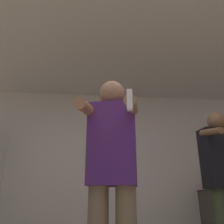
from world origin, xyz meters
The scene contains 4 objects.
wall_back centered at (0.00, 2.84, 1.27)m, with size 7.00×0.06×2.55m.
ceiling_slab centered at (0.00, 1.40, 2.57)m, with size 7.00×3.33×0.05m.
bottle_green_wine centered at (1.62, 2.44, 1.01)m, with size 0.08×0.08×0.26m.
person_woman_foreground centered at (-0.16, 0.52, 0.91)m, with size 0.49×0.54×1.64m.
Camera 1 is at (-0.32, -1.29, 0.69)m, focal length 40.00 mm.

